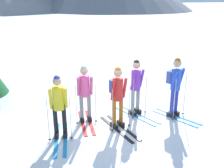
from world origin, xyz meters
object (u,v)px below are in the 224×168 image
(skier_in_purple, at_px, (136,85))
(skier_in_blue, at_px, (175,84))
(skier_in_yellow, at_px, (59,104))
(skier_in_pink, at_px, (85,91))
(skier_in_red, at_px, (117,94))

(skier_in_purple, distance_m, skier_in_blue, 1.14)
(skier_in_yellow, relative_size, skier_in_blue, 0.94)
(skier_in_pink, distance_m, skier_in_purple, 1.55)
(skier_in_pink, height_order, skier_in_purple, skier_in_purple)
(skier_in_pink, bearing_deg, skier_in_purple, -1.80)
(skier_in_blue, bearing_deg, skier_in_pink, 168.52)
(skier_in_yellow, height_order, skier_in_pink, skier_in_pink)
(skier_in_yellow, xyz_separation_m, skier_in_blue, (3.39, 0.15, 0.11))
(skier_in_red, xyz_separation_m, skier_in_purple, (0.79, 0.57, -0.03))
(skier_in_pink, bearing_deg, skier_in_red, -39.46)
(skier_in_red, bearing_deg, skier_in_purple, 35.89)
(skier_in_red, relative_size, skier_in_blue, 0.95)
(skier_in_yellow, relative_size, skier_in_purple, 0.98)
(skier_in_pink, xyz_separation_m, skier_in_red, (0.76, -0.62, 0.04))
(skier_in_pink, height_order, skier_in_red, skier_in_red)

